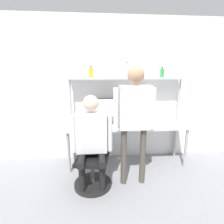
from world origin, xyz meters
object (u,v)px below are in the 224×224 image
Objects in this scene: monitor at (111,109)px; laptop at (94,123)px; person_seated at (92,135)px; person_standing at (135,111)px; bottle_clear at (127,71)px; bottle_green at (162,73)px; bottle_amber at (91,73)px; cell_phone at (109,127)px; office_chair at (93,168)px.

monitor reaches higher than laptop.
person_standing is at bearing 3.41° from person_seated.
person_standing reaches higher than monitor.
bottle_clear reaches higher than person_standing.
bottle_clear is at bearing -180.00° from bottle_green.
laptop is (-0.30, -0.23, -0.20)m from monitor.
bottle_amber reaches higher than monitor.
cell_phone is 0.62m from person_seated.
person_seated is (-0.03, -0.59, -0.00)m from laptop.
monitor is 1.15m from bottle_green.
bottle_amber is at bearing 180.00° from bottle_green.
bottle_clear is at bearing 89.13° from person_standing.
monitor is 2.26× the size of laptop.
person_seated is at bearing -98.76° from office_chair.
bottle_green is at bearing 0.00° from bottle_amber.
bottle_green reaches higher than person_seated.
bottle_clear is at bearing 20.35° from laptop.
laptop is at bearing 86.62° from person_seated.
laptop is 0.16× the size of person_standing.
bottle_clear reaches higher than cell_phone.
bottle_green is at bearing 0.00° from bottle_clear.
cell_phone is 0.16× the size of office_chair.
person_standing is at bearing -50.69° from bottle_amber.
person_standing is 6.61× the size of bottle_clear.
monitor is 0.84m from person_standing.
bottle_amber reaches higher than bottle_green.
cell_phone is at bearing -9.54° from laptop.
bottle_green is at bearing 31.01° from office_chair.
monitor is at bearing 67.70° from person_seated.
bottle_clear reaches higher than bottle_amber.
monitor is 3.17× the size of bottle_amber.
office_chair is at bearing -148.99° from bottle_green.
bottle_clear is (-0.65, -0.00, 0.03)m from bottle_green.
office_chair is at bearing -92.95° from laptop.
bottle_green is at bearing 49.51° from person_standing.
office_chair is 4.76× the size of bottle_green.
cell_phone is 1.05m from bottle_clear.
bottle_amber is (-0.30, 0.26, 0.92)m from cell_phone.
bottle_amber reaches higher than office_chair.
person_seated reaches higher than office_chair.
bottle_amber reaches higher than laptop.
office_chair reaches higher than cell_phone.
person_standing is 0.96m from bottle_clear.
bottle_clear reaches higher than person_seated.
laptop is at bearing -142.30° from monitor.
bottle_green is at bearing 32.29° from person_seated.
person_standing is (0.59, -0.55, 0.33)m from laptop.
cell_phone is 0.75m from office_chair.
person_seated is at bearing -176.59° from person_standing.
monitor is at bearing 177.84° from bottle_clear.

